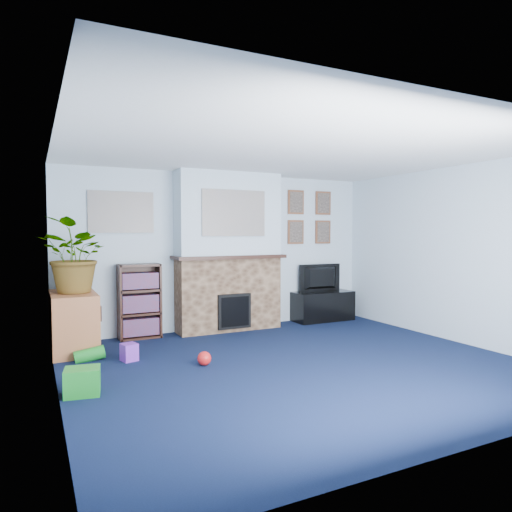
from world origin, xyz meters
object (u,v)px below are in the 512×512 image
television (322,278)px  bookshelf (139,303)px  tv_stand (323,307)px  sideboard (74,324)px

television → bookshelf: size_ratio=0.76×
tv_stand → television: size_ratio=1.30×
tv_stand → bookshelf: (-3.06, 0.08, 0.28)m
bookshelf → sideboard: size_ratio=1.10×
sideboard → television: bearing=4.3°
sideboard → bookshelf: bearing=21.7°
television → tv_stand: bearing=91.1°
television → sideboard: 3.99m
tv_stand → sideboard: sideboard is taller
sideboard → tv_stand: bearing=4.0°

